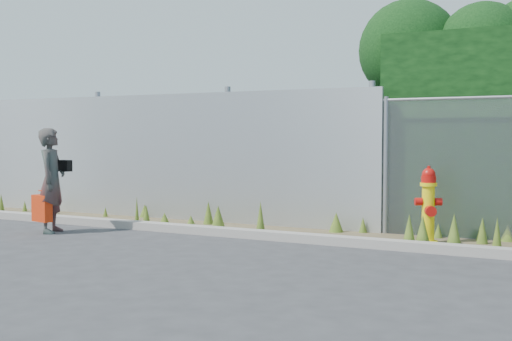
% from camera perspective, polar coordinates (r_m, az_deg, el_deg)
% --- Properties ---
extents(ground, '(80.00, 80.00, 0.00)m').
position_cam_1_polar(ground, '(7.44, -2.81, -8.28)').
color(ground, '#333335').
rests_on(ground, ground).
extents(curb, '(16.00, 0.22, 0.12)m').
position_cam_1_polar(curb, '(9.02, 2.86, -5.90)').
color(curb, gray).
rests_on(curb, ground).
extents(weed_strip, '(16.00, 1.34, 0.52)m').
position_cam_1_polar(weed_strip, '(9.24, 11.37, -5.35)').
color(weed_strip, brown).
rests_on(weed_strip, ground).
extents(corrugated_fence, '(8.50, 0.21, 2.30)m').
position_cam_1_polar(corrugated_fence, '(11.60, -9.48, 1.23)').
color(corrugated_fence, '#B2B6BA').
rests_on(corrugated_fence, ground).
extents(fire_hydrant, '(0.36, 0.32, 1.07)m').
position_cam_1_polar(fire_hydrant, '(8.95, 15.05, -3.12)').
color(fire_hydrant, yellow).
rests_on(fire_hydrant, ground).
extents(woman, '(0.57, 0.68, 1.59)m').
position_cam_1_polar(woman, '(10.19, -17.69, -0.85)').
color(woman, '#0D584D').
rests_on(woman, ground).
extents(red_tote_bag, '(0.36, 0.13, 0.47)m').
position_cam_1_polar(red_tote_bag, '(10.17, -18.50, -3.21)').
color(red_tote_bag, red).
extents(black_shoulder_bag, '(0.23, 0.10, 0.17)m').
position_cam_1_polar(black_shoulder_bag, '(10.23, -16.60, 0.41)').
color(black_shoulder_bag, black).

